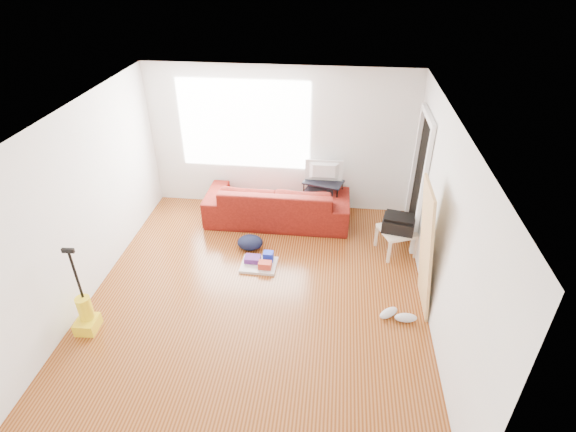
# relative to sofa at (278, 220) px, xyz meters

# --- Properties ---
(room) EXTENTS (4.51, 5.01, 2.51)m
(room) POSITION_rel_sofa_xyz_m (0.05, -1.80, 1.25)
(room) COLOR #5E270A
(room) RESTS_ON ground
(sofa) EXTENTS (2.41, 0.94, 0.70)m
(sofa) POSITION_rel_sofa_xyz_m (0.00, 0.00, 0.00)
(sofa) COLOR #400A07
(sofa) RESTS_ON ground
(tv_stand) EXTENTS (0.73, 0.53, 0.65)m
(tv_stand) POSITION_rel_sofa_xyz_m (0.75, 0.27, 0.33)
(tv_stand) COLOR black
(tv_stand) RESTS_ON ground
(tv) EXTENTS (0.64, 0.08, 0.37)m
(tv) POSITION_rel_sofa_xyz_m (0.75, 0.27, 0.84)
(tv) COLOR black
(tv) RESTS_ON tv_stand
(side_table) EXTENTS (0.64, 0.64, 0.40)m
(side_table) POSITION_rel_sofa_xyz_m (1.93, -0.70, 0.34)
(side_table) COLOR beige
(side_table) RESTS_ON ground
(printer) EXTENTS (0.53, 0.44, 0.24)m
(printer) POSITION_rel_sofa_xyz_m (1.93, -0.70, 0.52)
(printer) COLOR black
(printer) RESTS_ON side_table
(bucket) EXTENTS (0.27, 0.27, 0.25)m
(bucket) POSITION_rel_sofa_xyz_m (-0.37, -0.33, 0.00)
(bucket) COLOR #0625AE
(bucket) RESTS_ON ground
(toilet_paper) EXTENTS (0.11, 0.11, 0.11)m
(toilet_paper) POSITION_rel_sofa_xyz_m (-0.41, -0.31, 0.18)
(toilet_paper) COLOR white
(toilet_paper) RESTS_ON bucket
(cleaning_tray) EXTENTS (0.53, 0.43, 0.19)m
(cleaning_tray) POSITION_rel_sofa_xyz_m (-0.10, -1.29, 0.06)
(cleaning_tray) COLOR beige
(cleaning_tray) RESTS_ON ground
(backpack) EXTENTS (0.42, 0.34, 0.22)m
(backpack) POSITION_rel_sofa_xyz_m (-0.32, -0.88, 0.00)
(backpack) COLOR black
(backpack) RESTS_ON ground
(sneakers) EXTENTS (0.51, 0.28, 0.12)m
(sneakers) POSITION_rel_sofa_xyz_m (1.83, -2.18, 0.06)
(sneakers) COLOR silver
(sneakers) RESTS_ON ground
(vacuum) EXTENTS (0.26, 0.30, 1.19)m
(vacuum) POSITION_rel_sofa_xyz_m (-2.02, -2.77, 0.22)
(vacuum) COLOR yellow
(vacuum) RESTS_ON ground
(door_panel) EXTENTS (0.22, 0.71, 1.76)m
(door_panel) POSITION_rel_sofa_xyz_m (2.11, -1.84, 0.00)
(door_panel) COLOR tan
(door_panel) RESTS_ON ground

